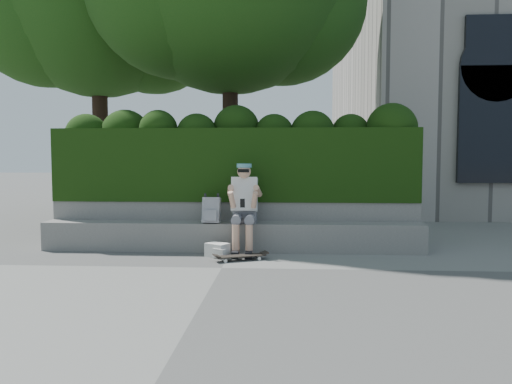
# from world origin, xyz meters

# --- Properties ---
(ground) EXTENTS (80.00, 80.00, 0.00)m
(ground) POSITION_xyz_m (0.00, 0.00, 0.00)
(ground) COLOR slate
(ground) RESTS_ON ground
(bench_ledge) EXTENTS (6.00, 0.45, 0.45)m
(bench_ledge) POSITION_xyz_m (0.00, 1.25, 0.23)
(bench_ledge) COLOR gray
(bench_ledge) RESTS_ON ground
(planter_wall) EXTENTS (6.00, 0.50, 0.75)m
(planter_wall) POSITION_xyz_m (0.00, 1.73, 0.38)
(planter_wall) COLOR gray
(planter_wall) RESTS_ON ground
(hedge) EXTENTS (6.00, 1.00, 1.20)m
(hedge) POSITION_xyz_m (0.00, 1.95, 1.35)
(hedge) COLOR black
(hedge) RESTS_ON planter_wall
(person) EXTENTS (0.40, 0.76, 1.38)m
(person) POSITION_xyz_m (0.21, 1.07, 0.75)
(person) COLOR slate
(person) RESTS_ON ground
(skateboard) EXTENTS (0.73, 0.43, 0.07)m
(skateboard) POSITION_xyz_m (0.21, 0.49, 0.06)
(skateboard) COLOR black
(skateboard) RESTS_ON ground
(backpack_plaid) EXTENTS (0.28, 0.16, 0.40)m
(backpack_plaid) POSITION_xyz_m (-0.31, 1.15, 0.65)
(backpack_plaid) COLOR silver
(backpack_plaid) RESTS_ON bench_ledge
(backpack_ground) EXTENTS (0.39, 0.36, 0.21)m
(backpack_ground) POSITION_xyz_m (-0.16, 0.73, 0.10)
(backpack_ground) COLOR beige
(backpack_ground) RESTS_ON ground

